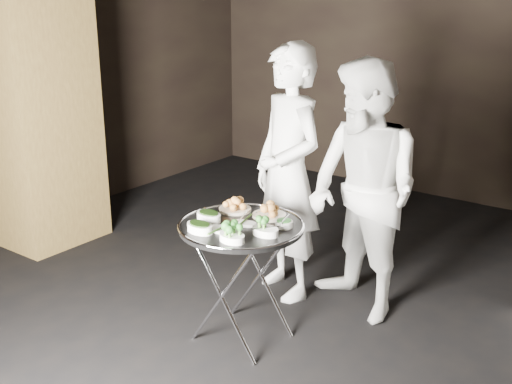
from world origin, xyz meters
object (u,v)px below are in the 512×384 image
Objects in this scene: tray_stand at (242,277)px; serving_tray at (241,226)px; waiter_left at (288,173)px; waiter_right at (364,192)px.

serving_tray reaches higher than tray_stand.
waiter_left is at bearing 101.29° from tray_stand.
waiter_left is (-0.14, 0.72, 0.14)m from serving_tray.
waiter_right is at bearing 60.92° from serving_tray.
tray_stand is 0.98× the size of serving_tray.
waiter_left is at bearing -151.89° from waiter_right.
serving_tray is 0.43× the size of waiter_left.
serving_tray is at bearing -14.04° from tray_stand.
waiter_right reaches higher than tray_stand.
serving_tray is at bearing -53.84° from waiter_left.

